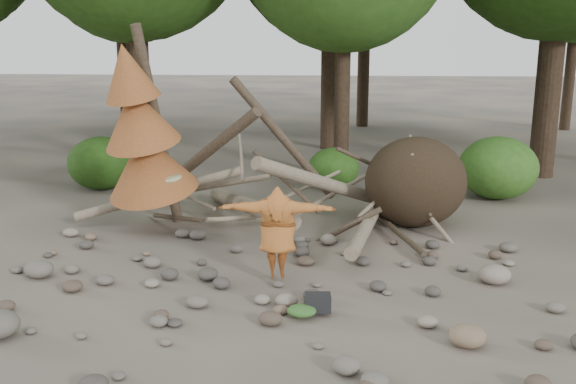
{
  "coord_description": "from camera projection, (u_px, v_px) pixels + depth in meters",
  "views": [
    {
      "loc": [
        0.91,
        -9.44,
        4.07
      ],
      "look_at": [
        0.04,
        1.5,
        1.4
      ],
      "focal_mm": 40.0,
      "sensor_mm": 36.0,
      "label": 1
    }
  ],
  "objects": [
    {
      "name": "cloth_green",
      "position": [
        302.0,
        314.0,
        9.46
      ],
      "size": [
        0.44,
        0.36,
        0.16
      ],
      "primitive_type": "ellipsoid",
      "color": "#346227",
      "rests_on": "ground"
    },
    {
      "name": "boulder_front_right",
      "position": [
        468.0,
        336.0,
        8.61
      ],
      "size": [
        0.5,
        0.45,
        0.3
      ],
      "primitive_type": "ellipsoid",
      "color": "#816950",
      "rests_on": "ground"
    },
    {
      "name": "boulder_mid_left",
      "position": [
        39.0,
        269.0,
        11.09
      ],
      "size": [
        0.51,
        0.46,
        0.31
      ],
      "primitive_type": "ellipsoid",
      "color": "#686157",
      "rests_on": "ground"
    },
    {
      "name": "bush_right",
      "position": [
        498.0,
        168.0,
        16.38
      ],
      "size": [
        2.0,
        2.0,
        1.6
      ],
      "primitive_type": "ellipsoid",
      "color": "#3A6E22",
      "rests_on": "ground"
    },
    {
      "name": "bush_mid",
      "position": [
        334.0,
        168.0,
        17.53
      ],
      "size": [
        1.4,
        1.4,
        1.12
      ],
      "primitive_type": "ellipsoid",
      "color": "#2F5D1B",
      "rests_on": "ground"
    },
    {
      "name": "ground",
      "position": [
        278.0,
        300.0,
        10.17
      ],
      "size": [
        120.0,
        120.0,
        0.0
      ],
      "primitive_type": "plane",
      "color": "#514C44",
      "rests_on": "ground"
    },
    {
      "name": "frisbee_thrower",
      "position": [
        277.0,
        232.0,
        10.73
      ],
      "size": [
        3.03,
        0.95,
        1.65
      ],
      "color": "#AE5F27",
      "rests_on": "ground"
    },
    {
      "name": "backpack",
      "position": [
        318.0,
        306.0,
        9.61
      ],
      "size": [
        0.41,
        0.29,
        0.26
      ],
      "primitive_type": "cube",
      "rotation": [
        0.0,
        0.0,
        0.08
      ],
      "color": "black",
      "rests_on": "ground"
    },
    {
      "name": "dead_conifer",
      "position": [
        142.0,
        134.0,
        13.18
      ],
      "size": [
        2.06,
        2.16,
        4.35
      ],
      "color": "#4C3F30",
      "rests_on": "ground"
    },
    {
      "name": "bush_left",
      "position": [
        101.0,
        163.0,
        17.4
      ],
      "size": [
        1.8,
        1.8,
        1.44
      ],
      "primitive_type": "ellipsoid",
      "color": "#244913",
      "rests_on": "ground"
    },
    {
      "name": "cloth_orange",
      "position": [
        303.0,
        312.0,
        9.61
      ],
      "size": [
        0.29,
        0.23,
        0.1
      ],
      "primitive_type": "ellipsoid",
      "color": "#BE6620",
      "rests_on": "ground"
    },
    {
      "name": "deadfall_pile",
      "position": [
        389.0,
        184.0,
        13.9
      ],
      "size": [
        8.55,
        5.24,
        3.3
      ],
      "color": "#332619",
      "rests_on": "ground"
    },
    {
      "name": "boulder_mid_right",
      "position": [
        495.0,
        274.0,
        10.81
      ],
      "size": [
        0.54,
        0.49,
        0.33
      ],
      "primitive_type": "ellipsoid",
      "color": "gray",
      "rests_on": "ground"
    }
  ]
}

